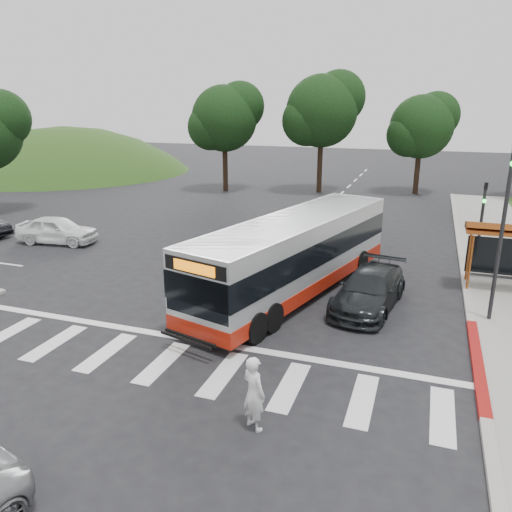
% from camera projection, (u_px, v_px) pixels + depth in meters
% --- Properties ---
extents(ground, '(140.00, 140.00, 0.00)m').
position_uv_depth(ground, '(226.00, 303.00, 19.60)').
color(ground, black).
rests_on(ground, ground).
extents(sidewalk_east, '(4.00, 40.00, 0.12)m').
position_uv_depth(sidewalk_east, '(508.00, 269.00, 23.33)').
color(sidewalk_east, gray).
rests_on(sidewalk_east, ground).
extents(curb_east, '(0.30, 40.00, 0.15)m').
position_uv_depth(curb_east, '(463.00, 265.00, 23.96)').
color(curb_east, '#9E9991').
rests_on(curb_east, ground).
extents(curb_east_red, '(0.32, 6.00, 0.15)m').
position_uv_depth(curb_east_red, '(477.00, 363.00, 14.94)').
color(curb_east_red, maroon).
rests_on(curb_east_red, ground).
extents(hillside_nw, '(44.00, 44.00, 10.00)m').
position_uv_depth(hillside_nw, '(67.00, 171.00, 56.74)').
color(hillside_nw, '#1C3D13').
rests_on(hillside_nw, ground).
extents(crosswalk_ladder, '(18.00, 2.60, 0.01)m').
position_uv_depth(crosswalk_ladder, '(162.00, 363.00, 15.09)').
color(crosswalk_ladder, silver).
rests_on(crosswalk_ladder, ground).
extents(traffic_signal_ne_tall, '(0.18, 0.37, 6.50)m').
position_uv_depth(traffic_signal_ne_tall, '(504.00, 216.00, 16.78)').
color(traffic_signal_ne_tall, black).
rests_on(traffic_signal_ne_tall, ground).
extents(traffic_signal_ne_short, '(0.18, 0.37, 4.00)m').
position_uv_depth(traffic_signal_ne_short, '(482.00, 214.00, 23.50)').
color(traffic_signal_ne_short, black).
rests_on(traffic_signal_ne_short, ground).
extents(tree_north_a, '(6.60, 6.15, 10.17)m').
position_uv_depth(tree_north_a, '(323.00, 110.00, 41.67)').
color(tree_north_a, black).
rests_on(tree_north_a, ground).
extents(tree_north_b, '(5.72, 5.33, 8.43)m').
position_uv_depth(tree_north_b, '(422.00, 126.00, 41.32)').
color(tree_north_b, black).
rests_on(tree_north_b, ground).
extents(tree_north_c, '(6.16, 5.74, 9.30)m').
position_uv_depth(tree_north_c, '(225.00, 117.00, 42.57)').
color(tree_north_c, black).
rests_on(tree_north_c, ground).
extents(transit_bus, '(5.75, 12.42, 3.14)m').
position_uv_depth(transit_bus, '(295.00, 256.00, 20.23)').
color(transit_bus, '#ACAFB1').
rests_on(transit_bus, ground).
extents(pedestrian, '(0.83, 0.74, 1.90)m').
position_uv_depth(pedestrian, '(254.00, 393.00, 11.83)').
color(pedestrian, white).
rests_on(pedestrian, ground).
extents(dark_sedan, '(2.72, 5.25, 1.46)m').
position_uv_depth(dark_sedan, '(369.00, 289.00, 18.98)').
color(dark_sedan, black).
rests_on(dark_sedan, ground).
extents(west_car_white, '(4.63, 2.32, 1.52)m').
position_uv_depth(west_car_white, '(57.00, 230.00, 27.69)').
color(west_car_white, white).
rests_on(west_car_white, ground).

